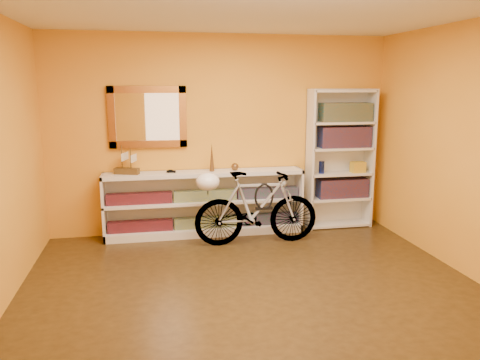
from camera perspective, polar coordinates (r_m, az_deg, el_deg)
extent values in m
cube|color=black|center=(4.71, 1.67, -13.17)|extent=(4.50, 4.00, 0.01)
cube|color=silver|center=(4.33, 1.88, 20.07)|extent=(4.50, 4.00, 0.01)
cube|color=orange|center=(6.28, -2.28, 5.47)|extent=(4.50, 0.01, 2.60)
cube|color=orange|center=(5.30, 26.33, 3.15)|extent=(0.01, 4.00, 2.60)
cube|color=brown|center=(6.15, -11.10, 7.47)|extent=(0.98, 0.06, 0.78)
cube|color=silver|center=(6.65, 5.52, -3.44)|extent=(0.09, 0.02, 0.09)
cube|color=black|center=(6.27, -4.20, -5.12)|extent=(2.50, 0.13, 0.14)
cube|color=navy|center=(6.17, -4.25, -1.87)|extent=(2.50, 0.13, 0.14)
imported|color=black|center=(6.09, -8.30, 0.90)|extent=(0.00, 0.00, 0.00)
cone|color=brown|center=(6.11, -3.43, 2.78)|extent=(0.06, 0.06, 0.37)
sphere|color=brown|center=(6.18, -0.62, 1.61)|extent=(0.10, 0.10, 0.10)
cube|color=maroon|center=(6.71, 12.24, -0.93)|extent=(0.70, 0.22, 0.26)
cube|color=maroon|center=(6.59, 12.50, 5.10)|extent=(0.70, 0.22, 0.28)
cube|color=#184F56|center=(6.57, 12.63, 8.01)|extent=(0.70, 0.22, 0.25)
cylinder|color=navy|center=(6.51, 9.83, 1.52)|extent=(0.08, 0.08, 0.17)
cube|color=maroon|center=(6.50, 10.47, 7.70)|extent=(0.14, 0.14, 0.17)
cube|color=gold|center=(6.70, 14.05, 1.52)|extent=(0.20, 0.14, 0.15)
imported|color=silver|center=(5.83, 2.02, -3.37)|extent=(0.42, 1.58, 0.93)
ellipsoid|color=white|center=(5.66, -3.92, -0.20)|extent=(0.29, 0.27, 0.22)
torus|color=black|center=(5.82, 2.92, -2.00)|extent=(0.24, 0.03, 0.24)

